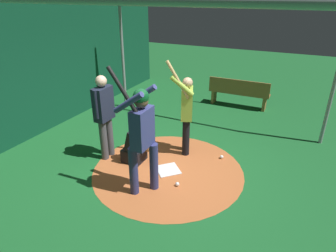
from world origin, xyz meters
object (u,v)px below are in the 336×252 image
Objects in this scene: bench at (239,92)px; baseball_2 at (149,147)px; visitor at (186,111)px; baseball_1 at (222,157)px; batter at (142,132)px; baseball_0 at (177,184)px; home_plate at (168,170)px; catcher at (136,146)px; umpire at (104,113)px.

baseball_2 is at bearing -108.39° from bench.
baseball_1 is at bearing -16.04° from visitor.
batter reaches higher than bench.
baseball_0 and baseball_1 have the same top height.
baseball_2 is (-1.14, -3.43, -0.40)m from bench.
catcher is at bearing 177.55° from home_plate.
batter is 4.83m from bench.
home_plate is at bearing -112.88° from visitor.
baseball_0 is (-0.01, -4.40, -0.40)m from bench.
home_plate is 0.19× the size of batter.
umpire is (-1.26, 0.67, -0.15)m from batter.
umpire is at bearing -113.19° from bench.
bench is 3.20m from baseball_1.
baseball_0 is at bearing -20.53° from catcher.
bench is (1.75, 4.08, -0.53)m from umpire.
batter is 1.83m from baseball_2.
visitor is (1.39, 0.87, -0.02)m from umpire.
batter is 1.26m from catcher.
batter is at bearing -116.15° from visitor.
home_plate is 1.35m from batter.
catcher reaches higher than bench.
baseball_2 is at bearing 47.00° from umpire.
umpire is (-1.37, -0.06, 0.97)m from home_plate.
umpire reaches higher than bench.
visitor reaches higher than baseball_2.
batter is at bearing -119.85° from baseball_1.
baseball_2 reaches higher than home_plate.
batter is 29.40× the size of baseball_0.
batter reaches higher than umpire.
home_plate is 1.24m from visitor.
bench is at bearing 71.61° from baseball_2.
catcher is 0.45× the size of visitor.
umpire is at bearing 151.93° from batter.
batter is at bearing -28.07° from umpire.
visitor is 1.54m from baseball_0.
bench is (0.38, 4.02, 0.43)m from home_plate.
baseball_2 is at bearing -169.67° from baseball_1.
home_plate is 5.68× the size of baseball_1.
batter is (-0.11, -0.74, 1.12)m from home_plate.
umpire is at bearing -171.44° from catcher.
batter is at bearing -143.82° from baseball_0.
catcher is (-0.74, 0.03, 0.34)m from home_plate.
bench reaches higher than baseball_1.
visitor reaches higher than baseball_1.
baseball_2 is at bearing 139.38° from baseball_0.
home_plate is 0.24× the size of bench.
batter is 29.40× the size of baseball_2.
baseball_0 is 1.00× the size of baseball_1.
catcher is 1.22m from baseball_0.
home_plate is 0.24× the size of umpire.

